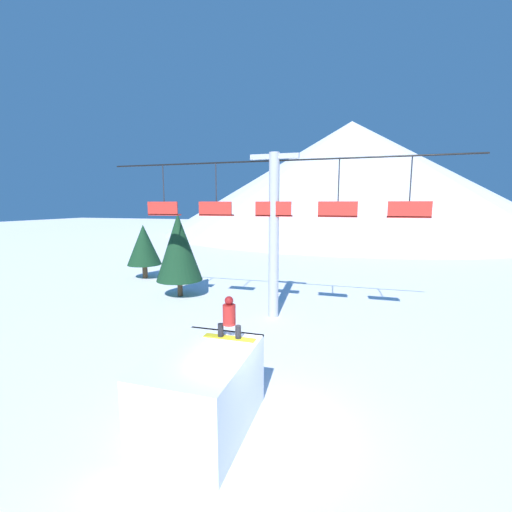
# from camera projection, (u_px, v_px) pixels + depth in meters

# --- Properties ---
(ground_plane) EXTENTS (220.00, 220.00, 0.00)m
(ground_plane) POSITION_uv_depth(u_px,v_px,m) (260.00, 429.00, 8.83)
(ground_plane) COLOR white
(mountain_ridge) EXTENTS (76.43, 76.43, 22.55)m
(mountain_ridge) POSITION_uv_depth(u_px,v_px,m) (350.00, 177.00, 71.73)
(mountain_ridge) COLOR silver
(mountain_ridge) RESTS_ON ground_plane
(snow_ramp) EXTENTS (2.28, 3.43, 2.04)m
(snow_ramp) POSITION_uv_depth(u_px,v_px,m) (203.00, 392.00, 8.71)
(snow_ramp) COLOR white
(snow_ramp) RESTS_ON ground_plane
(snowboarder) EXTENTS (1.49, 0.36, 1.21)m
(snowboarder) POSITION_uv_depth(u_px,v_px,m) (229.00, 318.00, 9.48)
(snowboarder) COLOR yellow
(snowboarder) RESTS_ON snow_ramp
(chairlift) EXTENTS (18.08, 0.52, 8.23)m
(chairlift) POSITION_uv_depth(u_px,v_px,m) (274.00, 224.00, 16.97)
(chairlift) COLOR #B2B2B7
(chairlift) RESTS_ON ground_plane
(pine_tree_near) EXTENTS (2.85, 2.85, 5.21)m
(pine_tree_near) POSITION_uv_depth(u_px,v_px,m) (179.00, 247.00, 21.14)
(pine_tree_near) COLOR #4C3823
(pine_tree_near) RESTS_ON ground_plane
(pine_tree_far) EXTENTS (2.58, 2.58, 4.20)m
(pine_tree_far) POSITION_uv_depth(u_px,v_px,m) (144.00, 245.00, 26.42)
(pine_tree_far) COLOR #4C3823
(pine_tree_far) RESTS_ON ground_plane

